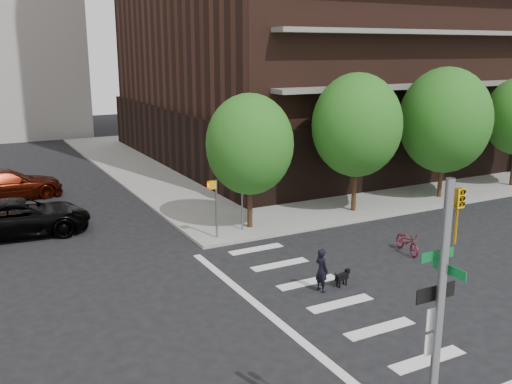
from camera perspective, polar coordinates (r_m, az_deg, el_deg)
name	(u,v)px	position (r m, az deg, el deg)	size (l,w,h in m)	color
ground	(261,323)	(18.05, 0.52, -13.00)	(120.00, 120.00, 0.00)	black
sidewalk_ne	(344,151)	(47.69, 8.79, 4.11)	(39.00, 33.00, 0.15)	gray
crosswalk	(321,308)	(19.09, 6.47, -11.49)	(3.85, 13.00, 0.01)	silver
tree_a	(250,144)	(25.79, -0.64, 4.78)	(4.00, 4.00, 5.90)	#301E11
tree_b	(357,125)	(28.93, 10.05, 6.59)	(4.50, 4.50, 6.65)	#301E11
tree_c	(445,120)	(32.95, 18.38, 6.82)	(5.00, 5.00, 6.80)	#301E11
traffic_signal	(436,364)	(11.23, 17.55, -16.09)	(0.90, 0.75, 6.00)	slate
pedestrian_signal	(222,199)	(25.02, -3.45, -0.66)	(2.18, 0.67, 2.60)	slate
parked_car_black	(21,217)	(27.86, -22.45, -2.36)	(6.03, 2.78, 1.68)	black
parked_car_maroon	(6,185)	(34.74, -23.69, 0.68)	(5.96, 2.42, 1.73)	#481006
scooter	(407,242)	(24.52, 14.91, -4.82)	(0.63, 1.79, 0.94)	maroon
dog_walker	(322,270)	(20.09, 6.58, -7.75)	(0.37, 0.57, 1.56)	black
dog	(343,276)	(20.74, 8.65, -8.35)	(0.68, 0.31, 0.57)	black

